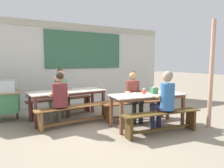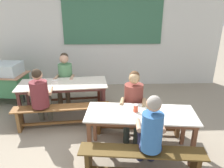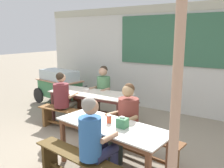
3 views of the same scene
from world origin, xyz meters
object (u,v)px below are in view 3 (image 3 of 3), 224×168
object	(u,v)px
bench_far_front	(76,118)
person_right_near_table	(126,116)
bench_near_back	(133,140)
person_near_front	(95,139)
dining_table_far	(91,95)
dining_table_near	(112,130)
tissue_box	(122,123)
person_left_back_turned	(63,97)
person_center_facing	(102,89)
wooden_support_post	(174,130)
bench_far_back	(103,105)
food_cart	(59,84)
soup_bowl	(87,90)
condiment_jar	(109,119)

from	to	relation	value
bench_far_front	person_right_near_table	size ratio (longest dim) A/B	1.52
bench_near_back	person_near_front	xyz separation A→B (m)	(0.00, -1.02, 0.41)
dining_table_far	bench_far_front	bearing A→B (deg)	-84.90
dining_table_near	person_near_front	distance (m)	0.48
tissue_box	bench_near_back	bearing A→B (deg)	102.46
person_left_back_turned	person_center_facing	bearing A→B (deg)	73.11
bench_near_back	wooden_support_post	xyz separation A→B (m)	(1.09, -1.28, 0.88)
bench_far_back	bench_near_back	size ratio (longest dim) A/B	1.07
person_right_near_table	food_cart	bearing A→B (deg)	153.34
person_near_front	wooden_support_post	world-z (taller)	wooden_support_post
bench_far_back	soup_bowl	xyz separation A→B (m)	(-0.13, -0.48, 0.46)
person_near_front	wooden_support_post	bearing A→B (deg)	-13.40
dining_table_near	bench_far_front	size ratio (longest dim) A/B	0.94
person_left_back_turned	food_cart	bearing A→B (deg)	138.70
dining_table_far	person_near_front	size ratio (longest dim) A/B	1.49
person_near_front	tissue_box	size ratio (longest dim) A/B	8.09
bench_far_back	food_cart	xyz separation A→B (m)	(-1.70, 0.18, 0.29)
bench_far_front	tissue_box	bearing A→B (deg)	-26.90
tissue_box	bench_far_back	bearing A→B (deg)	131.44
condiment_jar	bench_far_back	bearing A→B (deg)	127.51
person_left_back_turned	soup_bowl	size ratio (longest dim) A/B	9.59
wooden_support_post	bench_far_front	bearing A→B (deg)	148.92
bench_far_front	person_left_back_turned	size ratio (longest dim) A/B	1.52
bench_far_back	bench_near_back	world-z (taller)	same
bench_near_back	person_left_back_turned	xyz separation A→B (m)	(-1.85, 0.29, 0.40)
person_right_near_table	condiment_jar	size ratio (longest dim) A/B	10.10
person_center_facing	soup_bowl	world-z (taller)	person_center_facing
dining_table_far	wooden_support_post	distance (m)	3.37
tissue_box	bench_far_front	bearing A→B (deg)	153.10
person_near_front	soup_bowl	bearing A→B (deg)	131.62
person_right_near_table	person_near_front	bearing A→B (deg)	-83.54
dining_table_far	person_left_back_turned	distance (m)	0.62
dining_table_near	bench_far_front	world-z (taller)	dining_table_near
dining_table_near	tissue_box	size ratio (longest dim) A/B	11.13
dining_table_far	bench_far_front	xyz separation A→B (m)	(0.05, -0.55, -0.36)
food_cart	wooden_support_post	distance (m)	5.22
food_cart	tissue_box	bearing A→B (deg)	-31.60
tissue_box	person_left_back_turned	bearing A→B (deg)	156.91
dining_table_near	condiment_jar	world-z (taller)	condiment_jar
person_right_near_table	wooden_support_post	xyz separation A→B (m)	(1.19, -1.23, 0.47)
bench_far_back	food_cart	bearing A→B (deg)	174.05
bench_far_back	person_left_back_turned	world-z (taller)	person_left_back_turned
bench_near_back	person_near_front	world-z (taller)	person_near_front
person_near_front	dining_table_far	bearing A→B (deg)	129.63
food_cart	soup_bowl	world-z (taller)	food_cart
person_center_facing	food_cart	bearing A→B (deg)	171.70
person_near_front	condiment_jar	bearing A→B (deg)	104.55
dining_table_near	bench_near_back	bearing A→B (deg)	83.95
dining_table_far	food_cart	xyz separation A→B (m)	(-1.75, 0.73, -0.08)
person_left_back_turned	dining_table_far	bearing A→B (deg)	56.65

